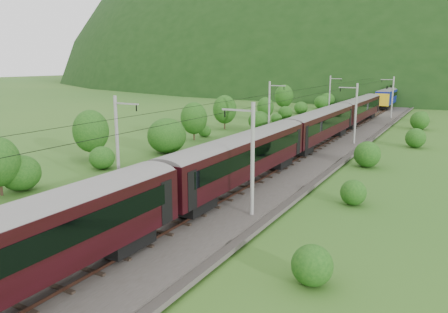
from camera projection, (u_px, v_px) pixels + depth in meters
The scene contains 15 objects.
ground at pixel (180, 205), 34.19m from camera, with size 600.00×600.00×0.00m, color #285B1C.
railbed at pixel (238, 175), 42.72m from camera, with size 14.00×220.00×0.30m, color #38332D.
track_left at pixel (217, 170), 43.81m from camera, with size 2.40×220.00×0.27m.
track_right at pixel (261, 176), 41.54m from camera, with size 2.40×220.00×0.27m.
catenary_left at pixel (270, 108), 63.53m from camera, with size 2.54×192.28×8.00m.
catenary_right at pixel (355, 112), 57.74m from camera, with size 2.54×192.28×8.00m.
overhead_wires at pixel (239, 104), 41.26m from camera, with size 4.83×198.00×0.03m.
mountain_main at pixel (431, 82), 256.72m from camera, with size 504.00×360.00×244.00m, color #153311.
mountain_ridge at pixel (270, 77), 347.65m from camera, with size 336.00×280.00×132.00m, color #153311.
train at pixel (289, 132), 47.17m from camera, with size 3.08×145.66×5.35m.
hazard_post_near at pixel (359, 111), 90.64m from camera, with size 0.17×0.17×1.63m, color red.
hazard_post_far at pixel (334, 124), 71.86m from camera, with size 0.15×0.15×1.43m, color red.
signal at pixel (319, 117), 77.57m from camera, with size 0.23×0.23×2.08m.
vegetation_left at pixel (192, 124), 60.80m from camera, with size 12.71×144.69×7.02m.
vegetation_right at pixel (377, 176), 38.13m from camera, with size 6.71×102.83×2.88m.
Camera 1 is at (18.78, -26.90, 10.91)m, focal length 35.00 mm.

